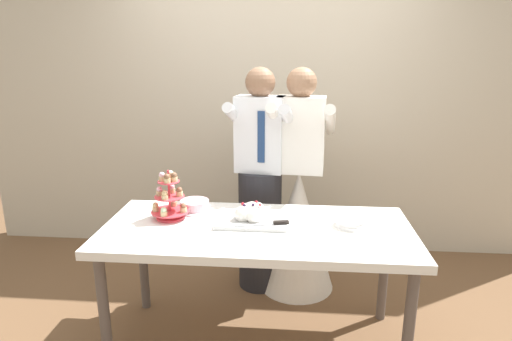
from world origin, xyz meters
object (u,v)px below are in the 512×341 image
(person_groom, at_px, (260,193))
(person_bride, at_px, (298,215))
(dessert_table, at_px, (257,239))
(main_cake_tray, at_px, (252,215))
(cupcake_stand, at_px, (169,199))
(round_cake, at_px, (195,206))
(plate_stack, at_px, (351,222))

(person_groom, bearing_deg, person_bride, 0.01)
(dessert_table, distance_m, main_cake_tray, 0.15)
(person_groom, xyz_separation_m, person_bride, (0.28, 0.00, -0.16))
(cupcake_stand, xyz_separation_m, round_cake, (0.12, 0.15, -0.09))
(dessert_table, relative_size, round_cake, 7.50)
(plate_stack, bearing_deg, person_bride, 114.52)
(main_cake_tray, height_order, round_cake, main_cake_tray)
(person_groom, bearing_deg, round_cake, -130.16)
(dessert_table, distance_m, plate_stack, 0.56)
(plate_stack, relative_size, person_groom, 0.11)
(cupcake_stand, bearing_deg, round_cake, 52.00)
(person_groom, relative_size, person_bride, 1.00)
(main_cake_tray, relative_size, plate_stack, 2.42)
(person_bride, bearing_deg, plate_stack, -65.48)
(round_cake, distance_m, person_bride, 0.84)
(dessert_table, height_order, plate_stack, plate_stack)
(dessert_table, xyz_separation_m, round_cake, (-0.42, 0.24, 0.10))
(main_cake_tray, xyz_separation_m, person_bride, (0.29, 0.62, -0.23))
(main_cake_tray, height_order, person_groom, person_groom)
(plate_stack, height_order, round_cake, round_cake)
(main_cake_tray, relative_size, round_cake, 1.81)
(dessert_table, height_order, round_cake, round_cake)
(main_cake_tray, xyz_separation_m, round_cake, (-0.38, 0.16, -0.01))
(dessert_table, height_order, cupcake_stand, cupcake_stand)
(dessert_table, bearing_deg, person_bride, 70.49)
(cupcake_stand, distance_m, main_cake_tray, 0.51)
(dessert_table, distance_m, round_cake, 0.50)
(person_groom, height_order, person_bride, same)
(person_bride, bearing_deg, cupcake_stand, -142.33)
(round_cake, bearing_deg, dessert_table, -30.04)
(dessert_table, height_order, main_cake_tray, main_cake_tray)
(main_cake_tray, xyz_separation_m, person_groom, (0.00, 0.62, -0.07))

